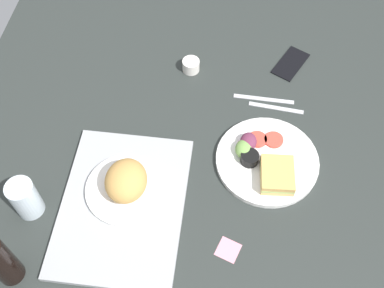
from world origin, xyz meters
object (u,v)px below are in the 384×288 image
at_px(plate_with_salad, 266,161).
at_px(fork, 276,108).
at_px(soda_bottle, 0,261).
at_px(knife, 264,99).
at_px(serving_tray, 123,205).
at_px(drinking_glass, 25,198).
at_px(espresso_cup, 191,65).
at_px(sticky_note, 228,250).
at_px(bread_plate_near, 126,184).
at_px(cell_phone, 291,63).

distance_m(plate_with_salad, fork, 0.21).
height_order(soda_bottle, knife, soda_bottle).
relative_size(serving_tray, fork, 2.65).
relative_size(drinking_glass, espresso_cup, 2.18).
bearing_deg(soda_bottle, sticky_note, -76.02).
distance_m(bread_plate_near, soda_bottle, 0.36).
distance_m(soda_bottle, sticky_note, 0.55).
xyz_separation_m(bread_plate_near, drinking_glass, (-0.08, 0.25, 0.00)).
distance_m(bread_plate_near, espresso_cup, 0.49).
xyz_separation_m(fork, sticky_note, (-0.48, 0.11, -0.00)).
bearing_deg(soda_bottle, espresso_cup, -25.79).
xyz_separation_m(drinking_glass, soda_bottle, (-0.18, -0.01, 0.03)).
height_order(knife, cell_phone, cell_phone).
relative_size(drinking_glass, cell_phone, 0.85).
bearing_deg(plate_with_salad, soda_bottle, 123.29).
relative_size(soda_bottle, cell_phone, 1.27).
distance_m(plate_with_salad, drinking_glass, 0.66).
xyz_separation_m(serving_tray, drinking_glass, (-0.04, 0.25, 0.05)).
distance_m(serving_tray, espresso_cup, 0.53).
bearing_deg(drinking_glass, soda_bottle, -177.33).
bearing_deg(serving_tray, plate_with_salad, -63.73).
bearing_deg(knife, plate_with_salad, 94.96).
height_order(plate_with_salad, drinking_glass, drinking_glass).
bearing_deg(fork, sticky_note, 82.10).
distance_m(bread_plate_near, drinking_glass, 0.26).
relative_size(serving_tray, soda_bottle, 2.47).
height_order(serving_tray, bread_plate_near, bread_plate_near).
bearing_deg(fork, plate_with_salad, 88.09).
bearing_deg(cell_phone, bread_plate_near, 168.36).
xyz_separation_m(serving_tray, sticky_note, (-0.08, -0.29, -0.01)).
bearing_deg(espresso_cup, plate_with_salad, -141.83).
bearing_deg(drinking_glass, plate_with_salad, -70.20).
height_order(drinking_glass, sticky_note, drinking_glass).
xyz_separation_m(bread_plate_near, knife, (0.38, -0.36, -0.05)).
bearing_deg(knife, espresso_cup, -19.96).
bearing_deg(bread_plate_near, cell_phone, -38.87).
bearing_deg(espresso_cup, knife, -111.06).
distance_m(plate_with_salad, cell_phone, 0.40).
relative_size(espresso_cup, cell_phone, 0.39).
height_order(serving_tray, soda_bottle, soda_bottle).
bearing_deg(fork, knife, -32.12).
height_order(bread_plate_near, sticky_note, bread_plate_near).
height_order(bread_plate_near, drinking_glass, drinking_glass).
relative_size(drinking_glass, knife, 0.64).
bearing_deg(cell_phone, plate_with_salad, -162.11).
height_order(serving_tray, espresso_cup, espresso_cup).
bearing_deg(fork, espresso_cup, -18.84).
distance_m(plate_with_salad, knife, 0.24).
bearing_deg(knife, sticky_note, 83.57).
relative_size(knife, cell_phone, 1.32).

